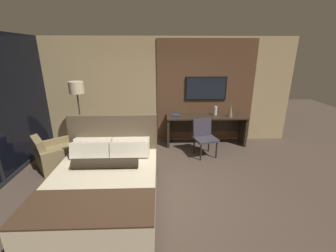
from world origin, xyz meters
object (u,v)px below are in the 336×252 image
Objects in this scene: armchair_by_window at (56,156)px; floor_lamp at (77,93)px; desk at (206,124)px; vase_short at (215,111)px; desk_chair at (204,134)px; book at (176,115)px; vase_tall at (231,110)px; tv at (206,88)px; bed at (104,187)px.

armchair_by_window is 0.62× the size of floor_lamp.
vase_short is (0.25, 0.04, 0.37)m from desk.
desk_chair is at bearing -118.73° from armchair_by_window.
floor_lamp reaches higher than vase_short.
desk is 1.19× the size of floor_lamp.
desk_chair is at bearing -120.52° from vase_short.
desk_chair is 0.81× the size of armchair_by_window.
desk is 2.38× the size of desk_chair.
book is (-0.64, 0.70, 0.29)m from desk_chair.
armchair_by_window is at bearing -155.84° from book.
vase_tall is (4.13, 1.08, 0.72)m from armchair_by_window.
vase_tall is 0.40m from vase_short.
floor_lamp reaches higher than armchair_by_window.
vase_short is at bearing -109.28° from armchair_by_window.
tv is 3.19× the size of vase_tall.
vase_short is at bearing 47.90° from bed.
armchair_by_window is 4.52× the size of vase_short.
desk is at bearing 168.77° from vase_tall.
tv is (0.00, 0.23, 0.94)m from desk.
vase_tall is (0.79, 0.56, 0.45)m from desk_chair.
desk is 0.96m from tv.
armchair_by_window is (-3.52, -1.20, -0.30)m from desk.
tv is at bearing 90.00° from desk.
tv is 0.62× the size of floor_lamp.
book is (-0.82, 0.02, 0.26)m from desk.
desk is at bearing -90.00° from tv.
vase_short is (-0.36, 0.16, -0.05)m from vase_tall.
book is at bearing -178.54° from vase_short.
vase_short reaches higher than desk.
book is (1.32, 2.62, 0.45)m from bed.
book is at bearing 117.18° from desk_chair.
armchair_by_window is 3.02m from book.
tv is (2.14, 2.83, 1.12)m from bed.
vase_short reaches higher than desk_chair.
tv is 4.53× the size of vase_short.
tv is 1.00× the size of armchair_by_window.
floor_lamp is 2.50m from book.
bed reaches higher than vase_tall.
bed is 2.75m from desk_chair.
book is (-1.07, -0.03, -0.11)m from vase_short.
tv is at bearing 10.82° from floor_lamp.
bed is 6.26× the size of vase_tall.
floor_lamp is 5.12× the size of vase_tall.
vase_short is at bearing 1.46° from book.
vase_tall reaches higher than vase_short.
book is (2.70, 1.21, 0.56)m from armchair_by_window.
desk is at bearing 50.58° from bed.
book reaches higher than desk.
vase_tall is at bearing -29.80° from tv.
bed is 1.97× the size of armchair_by_window.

